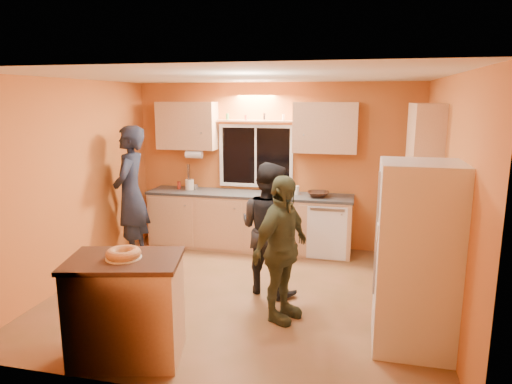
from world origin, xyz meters
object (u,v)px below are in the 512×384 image
(refrigerator, at_px, (416,257))
(island, at_px, (127,308))
(person_center, at_px, (268,228))
(person_left, at_px, (131,194))
(person_right, at_px, (281,249))

(refrigerator, xyz_separation_m, island, (-2.56, -0.80, -0.41))
(refrigerator, xyz_separation_m, person_center, (-1.60, 0.94, -0.09))
(person_left, bearing_deg, person_right, 51.53)
(island, height_order, person_right, person_right)
(island, xyz_separation_m, person_center, (0.96, 1.74, 0.32))
(refrigerator, height_order, person_left, person_left)
(island, relative_size, person_right, 0.71)
(island, bearing_deg, person_right, 27.07)
(refrigerator, relative_size, person_left, 0.91)
(refrigerator, bearing_deg, person_center, 149.56)
(person_left, height_order, person_center, person_left)
(island, height_order, person_center, person_center)
(person_left, xyz_separation_m, person_center, (2.19, -0.68, -0.18))
(refrigerator, distance_m, person_center, 1.86)
(refrigerator, xyz_separation_m, person_left, (-3.79, 1.62, 0.09))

